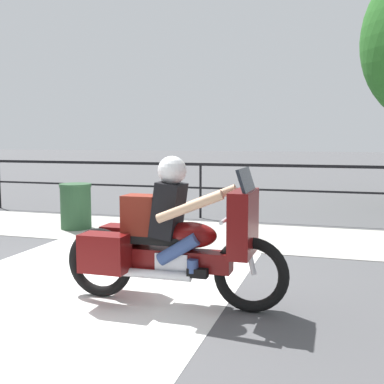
# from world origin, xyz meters

# --- Properties ---
(ground_plane) EXTENTS (120.00, 120.00, 0.00)m
(ground_plane) POSITION_xyz_m (0.00, 0.00, 0.00)
(ground_plane) COLOR #4C4C4F
(sidewalk_band) EXTENTS (44.00, 2.40, 0.01)m
(sidewalk_band) POSITION_xyz_m (0.00, 3.40, 0.01)
(sidewalk_band) COLOR #A8A59E
(sidewalk_band) RESTS_ON ground
(crosswalk_band) EXTENTS (3.42, 6.00, 0.01)m
(crosswalk_band) POSITION_xyz_m (0.04, -0.20, 0.00)
(crosswalk_band) COLOR silver
(crosswalk_band) RESTS_ON ground
(fence_railing) EXTENTS (36.00, 0.05, 1.18)m
(fence_railing) POSITION_xyz_m (0.00, 5.06, 0.93)
(fence_railing) COLOR black
(fence_railing) RESTS_ON ground
(motorcycle) EXTENTS (2.37, 0.76, 1.52)m
(motorcycle) POSITION_xyz_m (1.18, -0.22, 0.68)
(motorcycle) COLOR black
(motorcycle) RESTS_ON ground
(trash_bin) EXTENTS (0.59, 0.59, 0.85)m
(trash_bin) POSITION_xyz_m (-1.89, 3.16, 0.43)
(trash_bin) COLOR #284C2D
(trash_bin) RESTS_ON ground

